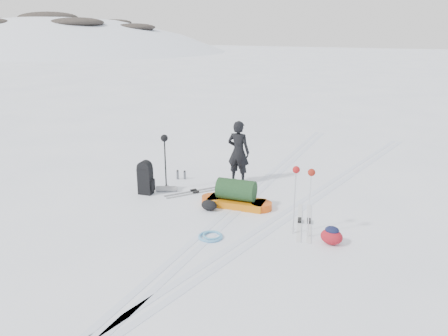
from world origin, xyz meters
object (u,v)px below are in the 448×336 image
at_px(pulk_sled, 236,196).
at_px(expedition_rucksack, 148,178).
at_px(skier, 238,152).
at_px(ski_poles_black, 165,145).

xyz_separation_m(pulk_sled, expedition_rucksack, (-2.36, -0.33, 0.15)).
distance_m(skier, expedition_rucksack, 2.53).
bearing_deg(skier, expedition_rucksack, 46.67).
distance_m(pulk_sled, ski_poles_black, 2.31).
xyz_separation_m(skier, expedition_rucksack, (-1.62, -1.89, -0.46)).
distance_m(expedition_rucksack, ski_poles_black, 0.95).
distance_m(pulk_sled, expedition_rucksack, 2.39).
bearing_deg(skier, pulk_sled, 112.61).
height_order(skier, expedition_rucksack, skier).
bearing_deg(ski_poles_black, pulk_sled, 4.48).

